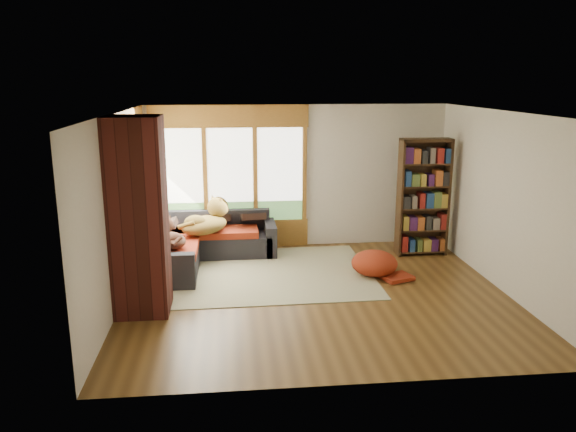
{
  "coord_description": "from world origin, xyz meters",
  "views": [
    {
      "loc": [
        -1.2,
        -7.57,
        3.05
      ],
      "look_at": [
        -0.32,
        0.92,
        0.95
      ],
      "focal_mm": 35.0,
      "sensor_mm": 36.0,
      "label": 1
    }
  ],
  "objects_px": {
    "brick_chimney": "(139,217)",
    "dog_tan": "(207,216)",
    "bookshelf": "(423,198)",
    "sectional_sofa": "(188,244)",
    "pouf": "(374,262)",
    "area_rug": "(262,273)",
    "dog_brindle": "(169,232)"
  },
  "relations": [
    {
      "from": "dog_tan",
      "to": "dog_brindle",
      "type": "bearing_deg",
      "value": -171.27
    },
    {
      "from": "pouf",
      "to": "dog_brindle",
      "type": "xyz_separation_m",
      "value": [
        -3.21,
        0.27,
        0.52
      ]
    },
    {
      "from": "area_rug",
      "to": "sectional_sofa",
      "type": "bearing_deg",
      "value": 148.27
    },
    {
      "from": "dog_brindle",
      "to": "sectional_sofa",
      "type": "bearing_deg",
      "value": -40.57
    },
    {
      "from": "brick_chimney",
      "to": "dog_brindle",
      "type": "relative_size",
      "value": 3.24
    },
    {
      "from": "pouf",
      "to": "dog_tan",
      "type": "relative_size",
      "value": 0.71
    },
    {
      "from": "bookshelf",
      "to": "pouf",
      "type": "distance_m",
      "value": 1.7
    },
    {
      "from": "brick_chimney",
      "to": "sectional_sofa",
      "type": "height_order",
      "value": "brick_chimney"
    },
    {
      "from": "area_rug",
      "to": "bookshelf",
      "type": "relative_size",
      "value": 1.69
    },
    {
      "from": "brick_chimney",
      "to": "bookshelf",
      "type": "xyz_separation_m",
      "value": [
        4.54,
        2.05,
        -0.27
      ]
    },
    {
      "from": "dog_tan",
      "to": "dog_brindle",
      "type": "xyz_separation_m",
      "value": [
        -0.57,
        -0.74,
        -0.06
      ]
    },
    {
      "from": "brick_chimney",
      "to": "sectional_sofa",
      "type": "xyz_separation_m",
      "value": [
        0.45,
        2.05,
        -1.0
      ]
    },
    {
      "from": "area_rug",
      "to": "dog_tan",
      "type": "distance_m",
      "value": 1.4
    },
    {
      "from": "bookshelf",
      "to": "pouf",
      "type": "xyz_separation_m",
      "value": [
        -1.1,
        -1.0,
        -0.82
      ]
    },
    {
      "from": "sectional_sofa",
      "to": "pouf",
      "type": "height_order",
      "value": "sectional_sofa"
    },
    {
      "from": "sectional_sofa",
      "to": "pouf",
      "type": "distance_m",
      "value": 3.16
    },
    {
      "from": "brick_chimney",
      "to": "pouf",
      "type": "xyz_separation_m",
      "value": [
        3.44,
        1.05,
        -1.09
      ]
    },
    {
      "from": "bookshelf",
      "to": "dog_tan",
      "type": "relative_size",
      "value": 1.99
    },
    {
      "from": "bookshelf",
      "to": "dog_brindle",
      "type": "distance_m",
      "value": 4.38
    },
    {
      "from": "sectional_sofa",
      "to": "bookshelf",
      "type": "bearing_deg",
      "value": 3.77
    },
    {
      "from": "dog_tan",
      "to": "bookshelf",
      "type": "bearing_deg",
      "value": -44.1
    },
    {
      "from": "sectional_sofa",
      "to": "dog_tan",
      "type": "xyz_separation_m",
      "value": [
        0.35,
        0.02,
        0.49
      ]
    },
    {
      "from": "pouf",
      "to": "dog_brindle",
      "type": "distance_m",
      "value": 3.27
    },
    {
      "from": "sectional_sofa",
      "to": "pouf",
      "type": "relative_size",
      "value": 3.01
    },
    {
      "from": "area_rug",
      "to": "dog_brindle",
      "type": "bearing_deg",
      "value": 178.91
    },
    {
      "from": "bookshelf",
      "to": "area_rug",
      "type": "bearing_deg",
      "value": -165.27
    },
    {
      "from": "brick_chimney",
      "to": "pouf",
      "type": "bearing_deg",
      "value": 16.97
    },
    {
      "from": "brick_chimney",
      "to": "dog_brindle",
      "type": "distance_m",
      "value": 1.46
    },
    {
      "from": "area_rug",
      "to": "bookshelf",
      "type": "xyz_separation_m",
      "value": [
        2.88,
        0.76,
        1.02
      ]
    },
    {
      "from": "brick_chimney",
      "to": "dog_tan",
      "type": "distance_m",
      "value": 2.27
    },
    {
      "from": "brick_chimney",
      "to": "sectional_sofa",
      "type": "distance_m",
      "value": 2.32
    },
    {
      "from": "brick_chimney",
      "to": "area_rug",
      "type": "bearing_deg",
      "value": 37.87
    }
  ]
}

